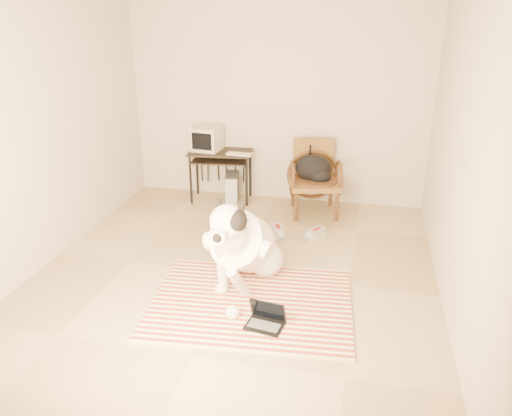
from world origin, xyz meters
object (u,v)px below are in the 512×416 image
(dog, at_px, (243,245))
(laptop, at_px, (266,319))
(computer_desk, at_px, (220,159))
(crt_monitor, at_px, (207,139))
(backpack, at_px, (314,169))
(pc_tower, at_px, (232,187))
(rattan_chair, at_px, (314,178))

(dog, bearing_deg, laptop, -61.58)
(computer_desk, distance_m, crt_monitor, 0.32)
(laptop, xyz_separation_m, backpack, (0.10, 2.62, 0.52))
(laptop, xyz_separation_m, pc_tower, (-1.05, 2.82, 0.11))
(computer_desk, relative_size, pc_tower, 2.06)
(rattan_chair, bearing_deg, backpack, -102.69)
(backpack, bearing_deg, rattan_chair, 77.31)
(rattan_chair, bearing_deg, laptop, -92.27)
(dog, xyz_separation_m, pc_tower, (-0.68, 2.14, -0.22))
(dog, distance_m, computer_desk, 2.28)
(computer_desk, distance_m, pc_tower, 0.44)
(rattan_chair, height_order, backpack, rattan_chair)
(laptop, distance_m, pc_tower, 3.01)
(laptop, bearing_deg, backpack, 87.81)
(crt_monitor, height_order, pc_tower, crt_monitor)
(dog, relative_size, rattan_chair, 1.54)
(pc_tower, bearing_deg, computer_desk, -171.79)
(laptop, height_order, computer_desk, computer_desk)
(pc_tower, xyz_separation_m, rattan_chair, (1.15, -0.17, 0.28))
(computer_desk, xyz_separation_m, backpack, (1.30, -0.17, -0.01))
(computer_desk, relative_size, crt_monitor, 2.23)
(pc_tower, distance_m, backpack, 1.23)
(rattan_chair, bearing_deg, dog, -103.47)
(pc_tower, bearing_deg, crt_monitor, 177.60)
(laptop, xyz_separation_m, computer_desk, (-1.20, 2.79, 0.53))
(dog, relative_size, backpack, 3.07)
(crt_monitor, relative_size, backpack, 0.84)
(laptop, relative_size, crt_monitor, 0.87)
(pc_tower, height_order, backpack, backpack)
(laptop, distance_m, rattan_chair, 2.68)
(computer_desk, height_order, backpack, backpack)
(rattan_chair, bearing_deg, crt_monitor, 173.00)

